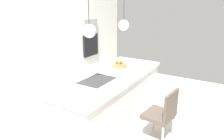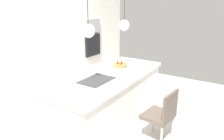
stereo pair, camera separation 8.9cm
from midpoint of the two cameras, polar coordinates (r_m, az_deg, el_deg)
floor at (r=3.88m, az=-1.48°, el=-14.72°), size 6.60×6.60×0.00m
back_wall at (r=4.48m, az=-19.73°, el=6.57°), size 6.00×0.10×2.60m
kitchen_island at (r=3.65m, az=-1.54°, el=-8.30°), size 2.36×0.92×0.96m
sink_basin at (r=3.21m, az=-4.87°, el=-2.89°), size 0.56×0.40×0.02m
faucet at (r=3.29m, az=-7.93°, el=0.21°), size 0.02×0.17×0.22m
fruit_bowl at (r=3.88m, az=1.40°, el=1.46°), size 0.27×0.27×0.13m
microwave at (r=5.52m, az=-6.50°, el=11.83°), size 0.54×0.08×0.34m
oven at (r=5.59m, az=-6.32°, el=6.73°), size 0.56×0.08×0.56m
chair_near at (r=3.31m, az=12.80°, el=-11.33°), size 0.49×0.45×0.86m
pendant_light_left at (r=2.91m, az=-7.07°, el=10.48°), size 0.19×0.19×0.79m
pendant_light_right at (r=3.72m, az=2.50°, el=12.05°), size 0.19×0.19×0.79m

